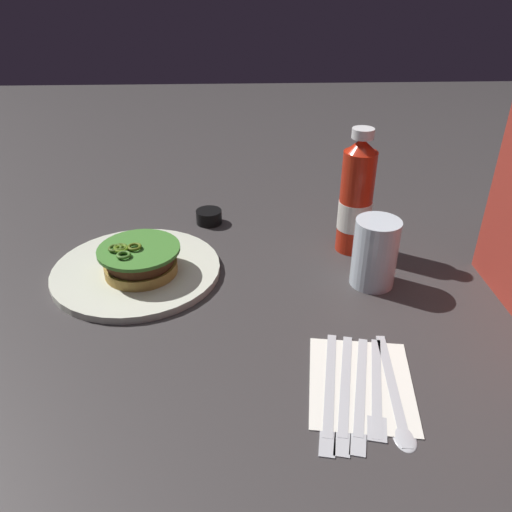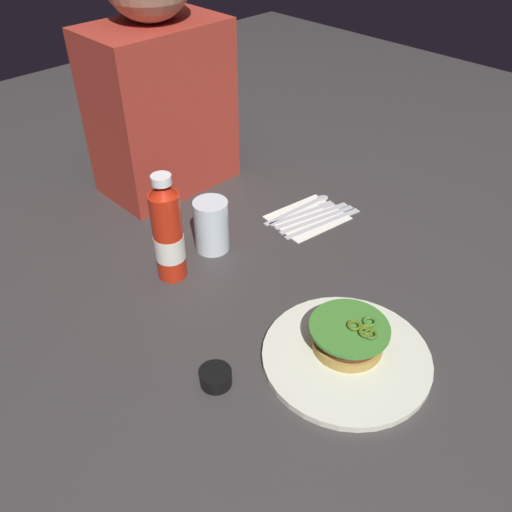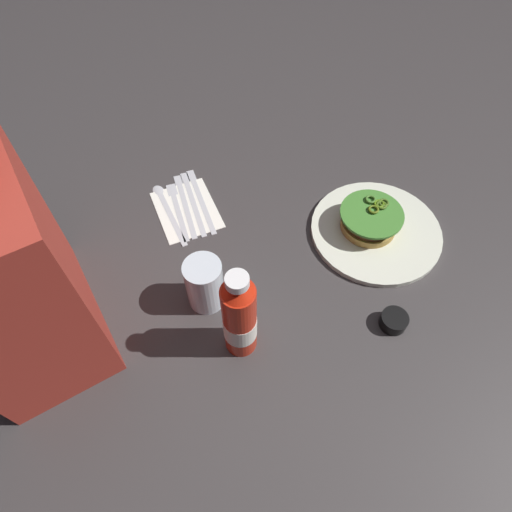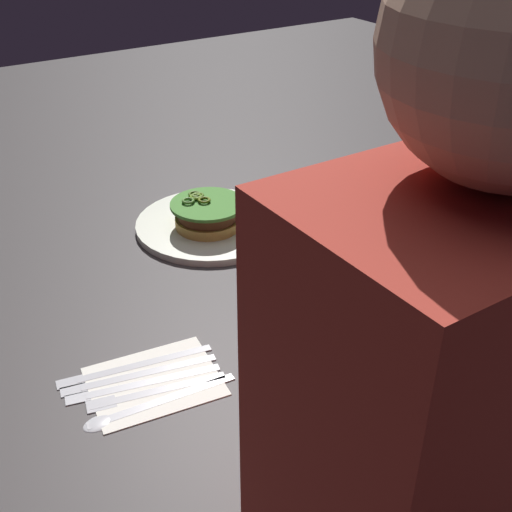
{
  "view_description": "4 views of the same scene",
  "coord_description": "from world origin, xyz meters",
  "px_view_note": "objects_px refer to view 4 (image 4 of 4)",
  "views": [
    {
      "loc": [
        0.71,
        0.01,
        0.46
      ],
      "look_at": [
        0.02,
        0.04,
        0.06
      ],
      "focal_mm": 36.04,
      "sensor_mm": 36.0,
      "label": 1
    },
    {
      "loc": [
        -0.55,
        -0.48,
        0.68
      ],
      "look_at": [
        0.0,
        0.09,
        0.06
      ],
      "focal_mm": 37.42,
      "sensor_mm": 36.0,
      "label": 2
    },
    {
      "loc": [
        -0.4,
        0.37,
        0.76
      ],
      "look_at": [
        0.02,
        0.11,
        0.05
      ],
      "focal_mm": 31.25,
      "sensor_mm": 36.0,
      "label": 3
    },
    {
      "loc": [
        0.48,
        0.76,
        0.57
      ],
      "look_at": [
        0.0,
        0.03,
        0.05
      ],
      "focal_mm": 45.77,
      "sensor_mm": 36.0,
      "label": 4
    }
  ],
  "objects_px": {
    "ketchup_bottle": "(390,260)",
    "napkin": "(154,381)",
    "water_glass": "(329,315)",
    "table_knife": "(134,383)",
    "butter_knife": "(130,375)",
    "fork_utensil": "(144,392)",
    "burger_sandwich": "(208,214)",
    "condiment_cup": "(332,219)",
    "steak_knife": "(126,366)",
    "dinner_plate": "(213,224)",
    "diner_person": "(466,331)",
    "spoon_utensil": "(140,406)"
  },
  "relations": [
    {
      "from": "dinner_plate",
      "to": "steak_knife",
      "type": "relative_size",
      "value": 1.36
    },
    {
      "from": "condiment_cup",
      "to": "steak_knife",
      "type": "bearing_deg",
      "value": 18.97
    },
    {
      "from": "butter_knife",
      "to": "fork_utensil",
      "type": "xyz_separation_m",
      "value": [
        -0.0,
        0.04,
        0.0
      ]
    },
    {
      "from": "ketchup_bottle",
      "to": "table_knife",
      "type": "bearing_deg",
      "value": -9.64
    },
    {
      "from": "butter_knife",
      "to": "table_knife",
      "type": "bearing_deg",
      "value": 83.2
    },
    {
      "from": "napkin",
      "to": "steak_knife",
      "type": "xyz_separation_m",
      "value": [
        0.02,
        -0.04,
        0.0
      ]
    },
    {
      "from": "butter_knife",
      "to": "fork_utensil",
      "type": "relative_size",
      "value": 1.14
    },
    {
      "from": "water_glass",
      "to": "condiment_cup",
      "type": "distance_m",
      "value": 0.36
    },
    {
      "from": "dinner_plate",
      "to": "fork_utensil",
      "type": "relative_size",
      "value": 1.59
    },
    {
      "from": "dinner_plate",
      "to": "napkin",
      "type": "xyz_separation_m",
      "value": [
        0.27,
        0.32,
        -0.0
      ]
    },
    {
      "from": "condiment_cup",
      "to": "butter_knife",
      "type": "height_order",
      "value": "condiment_cup"
    },
    {
      "from": "dinner_plate",
      "to": "ketchup_bottle",
      "type": "bearing_deg",
      "value": 100.52
    },
    {
      "from": "steak_knife",
      "to": "butter_knife",
      "type": "xyz_separation_m",
      "value": [
        0.0,
        0.02,
        0.0
      ]
    },
    {
      "from": "napkin",
      "to": "ketchup_bottle",
      "type": "bearing_deg",
      "value": 170.71
    },
    {
      "from": "butter_knife",
      "to": "spoon_utensil",
      "type": "xyz_separation_m",
      "value": [
        0.01,
        0.06,
        0.0
      ]
    },
    {
      "from": "spoon_utensil",
      "to": "burger_sandwich",
      "type": "bearing_deg",
      "value": -130.05
    },
    {
      "from": "ketchup_bottle",
      "to": "napkin",
      "type": "distance_m",
      "value": 0.36
    },
    {
      "from": "dinner_plate",
      "to": "water_glass",
      "type": "height_order",
      "value": "water_glass"
    },
    {
      "from": "ketchup_bottle",
      "to": "table_knife",
      "type": "relative_size",
      "value": 1.14
    },
    {
      "from": "burger_sandwich",
      "to": "butter_knife",
      "type": "xyz_separation_m",
      "value": [
        0.28,
        0.29,
        -0.03
      ]
    },
    {
      "from": "diner_person",
      "to": "condiment_cup",
      "type": "bearing_deg",
      "value": -120.76
    },
    {
      "from": "dinner_plate",
      "to": "table_knife",
      "type": "relative_size",
      "value": 1.43
    },
    {
      "from": "steak_knife",
      "to": "spoon_utensil",
      "type": "relative_size",
      "value": 1.05
    },
    {
      "from": "table_knife",
      "to": "dinner_plate",
      "type": "bearing_deg",
      "value": -133.16
    },
    {
      "from": "ketchup_bottle",
      "to": "napkin",
      "type": "xyz_separation_m",
      "value": [
        0.34,
        -0.06,
        -0.1
      ]
    },
    {
      "from": "burger_sandwich",
      "to": "water_glass",
      "type": "xyz_separation_m",
      "value": [
        0.03,
        0.38,
        0.02
      ]
    },
    {
      "from": "napkin",
      "to": "spoon_utensil",
      "type": "height_order",
      "value": "spoon_utensil"
    },
    {
      "from": "fork_utensil",
      "to": "steak_knife",
      "type": "bearing_deg",
      "value": -90.37
    },
    {
      "from": "water_glass",
      "to": "condiment_cup",
      "type": "height_order",
      "value": "water_glass"
    },
    {
      "from": "burger_sandwich",
      "to": "butter_knife",
      "type": "relative_size",
      "value": 0.66
    },
    {
      "from": "water_glass",
      "to": "table_knife",
      "type": "relative_size",
      "value": 0.58
    },
    {
      "from": "water_glass",
      "to": "table_knife",
      "type": "bearing_deg",
      "value": -16.08
    },
    {
      "from": "fork_utensil",
      "to": "spoon_utensil",
      "type": "xyz_separation_m",
      "value": [
        0.01,
        0.02,
        0.0
      ]
    },
    {
      "from": "burger_sandwich",
      "to": "condiment_cup",
      "type": "xyz_separation_m",
      "value": [
        -0.2,
        0.1,
        -0.02
      ]
    },
    {
      "from": "water_glass",
      "to": "fork_utensil",
      "type": "xyz_separation_m",
      "value": [
        0.25,
        -0.05,
        -0.05
      ]
    },
    {
      "from": "burger_sandwich",
      "to": "spoon_utensil",
      "type": "xyz_separation_m",
      "value": [
        0.29,
        0.35,
        -0.03
      ]
    },
    {
      "from": "water_glass",
      "to": "napkin",
      "type": "height_order",
      "value": "water_glass"
    },
    {
      "from": "table_knife",
      "to": "burger_sandwich",
      "type": "bearing_deg",
      "value": -132.63
    },
    {
      "from": "dinner_plate",
      "to": "napkin",
      "type": "distance_m",
      "value": 0.42
    },
    {
      "from": "burger_sandwich",
      "to": "diner_person",
      "type": "xyz_separation_m",
      "value": [
        0.13,
        0.66,
        0.22
      ]
    },
    {
      "from": "ketchup_bottle",
      "to": "diner_person",
      "type": "relative_size",
      "value": 0.39
    },
    {
      "from": "fork_utensil",
      "to": "butter_knife",
      "type": "bearing_deg",
      "value": -87.23
    },
    {
      "from": "water_glass",
      "to": "spoon_utensil",
      "type": "xyz_separation_m",
      "value": [
        0.26,
        -0.03,
        -0.05
      ]
    },
    {
      "from": "burger_sandwich",
      "to": "diner_person",
      "type": "distance_m",
      "value": 0.71
    },
    {
      "from": "napkin",
      "to": "butter_knife",
      "type": "distance_m",
      "value": 0.03
    },
    {
      "from": "ketchup_bottle",
      "to": "napkin",
      "type": "relative_size",
      "value": 1.38
    },
    {
      "from": "dinner_plate",
      "to": "burger_sandwich",
      "type": "relative_size",
      "value": 2.1
    },
    {
      "from": "spoon_utensil",
      "to": "condiment_cup",
      "type": "bearing_deg",
      "value": -153.79
    },
    {
      "from": "burger_sandwich",
      "to": "ketchup_bottle",
      "type": "distance_m",
      "value": 0.38
    },
    {
      "from": "ketchup_bottle",
      "to": "diner_person",
      "type": "bearing_deg",
      "value": 53.72
    }
  ]
}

